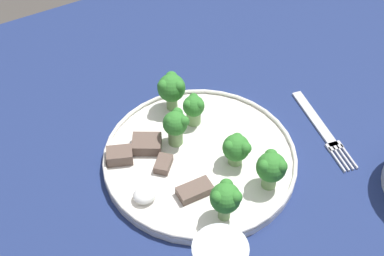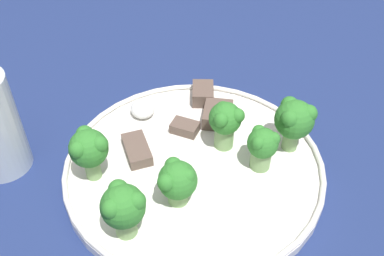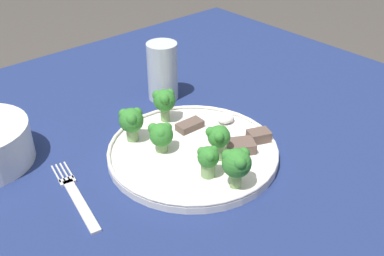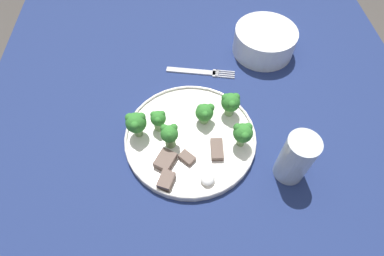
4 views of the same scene
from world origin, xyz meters
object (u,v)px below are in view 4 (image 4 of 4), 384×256
at_px(fork, 200,72).
at_px(dinner_plate, 190,137).
at_px(drinking_glass, 295,160).
at_px(cream_bowl, 264,42).

bearing_deg(fork, dinner_plate, -10.46).
distance_m(dinner_plate, drinking_glass, 0.22).
bearing_deg(fork, drinking_glass, 28.58).
relative_size(dinner_plate, drinking_glass, 2.42).
relative_size(dinner_plate, fork, 1.61).
xyz_separation_m(dinner_plate, fork, (-0.20, 0.04, -0.01)).
distance_m(dinner_plate, fork, 0.20).
bearing_deg(dinner_plate, drinking_glass, 65.07).
xyz_separation_m(dinner_plate, drinking_glass, (0.09, 0.19, 0.04)).
relative_size(cream_bowl, drinking_glass, 1.36).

